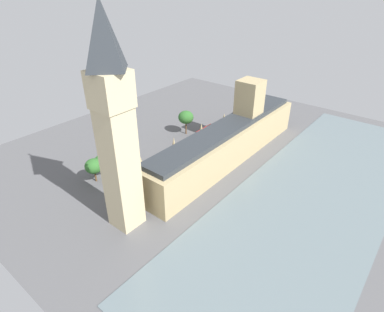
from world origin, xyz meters
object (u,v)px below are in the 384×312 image
Objects in this scene: pedestrian_leading at (237,130)px; plane_tree_trailing at (186,117)px; double_decker_bus_far_end at (206,133)px; car_white_midblock at (170,156)px; clock_tower at (115,124)px; double_decker_bus_near_tower at (142,172)px; plane_tree_corner at (94,166)px; car_dark_green_under_trees at (185,149)px; street_lamp_opposite_hall at (136,149)px; parliament_building at (229,139)px; car_blue_kerbside at (224,124)px; plane_tree_by_river_gate at (103,162)px.

pedestrian_leading is 23.21m from plane_tree_trailing.
car_white_midblock is at bearing -93.16° from double_decker_bus_far_end.
double_decker_bus_far_end reaches higher than car_white_midblock.
plane_tree_trailing is (8.82, -19.92, 6.66)m from car_white_midblock.
double_decker_bus_near_tower is (12.46, -17.50, -26.83)m from clock_tower.
plane_tree_corner is at bearing -106.76° from car_white_midblock.
double_decker_bus_far_end is 10.77m from plane_tree_trailing.
plane_tree_trailing reaches higher than plane_tree_corner.
car_dark_green_under_trees is 28.26m from pedestrian_leading.
plane_tree_corner is at bearing 88.23° from street_lamp_opposite_hall.
car_dark_green_under_trees is 2.91× the size of pedestrian_leading.
plane_tree_trailing is (9.51, 1.27, 4.91)m from double_decker_bus_far_end.
double_decker_bus_far_end and double_decker_bus_near_tower have the same top height.
plane_tree_trailing reaches higher than car_dark_green_under_trees.
plane_tree_trailing is (9.43, -11.94, 6.66)m from car_dark_green_under_trees.
car_dark_green_under_trees is 23.46m from double_decker_bus_near_tower.
plane_tree_trailing is at bearing -90.02° from plane_tree_corner.
parliament_building is 9.55× the size of plane_tree_corner.
car_white_midblock is at bearing 42.00° from parliament_building.
clock_tower is 5.53× the size of plane_tree_trailing.
plane_tree_trailing is at bearing 66.29° from car_blue_kerbside.
double_decker_bus_far_end is 21.28m from car_white_midblock.
parliament_building is at bearing -155.35° from car_dark_green_under_trees.
car_dark_green_under_trees is at bearing 95.26° from car_blue_kerbside.
double_decker_bus_near_tower reaches higher than car_white_midblock.
double_decker_bus_far_end is at bearing -124.05° from pedestrian_leading.
car_dark_green_under_trees is 32.50m from plane_tree_by_river_gate.
plane_tree_corner reaches higher than pedestrian_leading.
pedestrian_leading is at bearing -104.34° from plane_tree_corner.
car_dark_green_under_trees reaches higher than pedestrian_leading.
plane_tree_by_river_gate is (15.74, 58.25, 5.19)m from pedestrian_leading.
street_lamp_opposite_hall reaches higher than pedestrian_leading.
clock_tower is 8.07× the size of street_lamp_opposite_hall.
car_dark_green_under_trees is (15.56, 6.57, -6.51)m from parliament_building.
clock_tower is 61.71m from plane_tree_trailing.
plane_tree_trailing reaches higher than plane_tree_by_river_gate.
plane_tree_corner is (23.25, -6.68, -23.68)m from clock_tower.
double_decker_bus_far_end is 1.03× the size of plane_tree_trailing.
car_blue_kerbside is 63.30m from plane_tree_corner.
plane_tree_corner is at bearing 85.30° from car_blue_kerbside.
clock_tower is 5.39× the size of double_decker_bus_far_end.
double_decker_bus_far_end is at bearing -102.20° from plane_tree_by_river_gate.
car_white_midblock is at bearing -108.65° from plane_tree_corner.
car_dark_green_under_trees is at bearing 87.54° from car_white_midblock.
car_dark_green_under_trees is 0.42× the size of double_decker_bus_near_tower.
car_dark_green_under_trees is 0.43× the size of plane_tree_trailing.
parliament_building is 52.34m from clock_tower.
street_lamp_opposite_hall is at bearing -30.81° from double_decker_bus_near_tower.
car_dark_green_under_trees is 19.47m from street_lamp_opposite_hall.
plane_tree_corner reaches higher than car_white_midblock.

